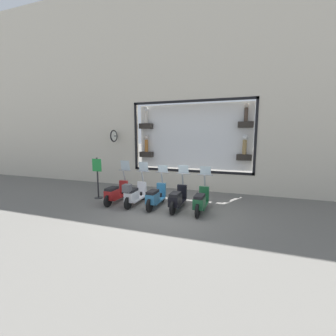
% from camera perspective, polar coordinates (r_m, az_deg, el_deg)
% --- Properties ---
extents(ground_plane, '(120.00, 120.00, 0.00)m').
position_cam_1_polar(ground_plane, '(8.45, -0.07, -10.79)').
color(ground_plane, '#66635E').
extents(building_facade, '(1.24, 36.00, 10.42)m').
position_cam_1_polar(building_facade, '(11.73, 6.17, 20.95)').
color(building_facade, beige).
rests_on(building_facade, ground_plane).
extents(scooter_green_0, '(1.80, 0.60, 1.58)m').
position_cam_1_polar(scooter_green_0, '(8.24, 8.33, -8.28)').
color(scooter_green_0, black).
rests_on(scooter_green_0, ground_plane).
extents(scooter_black_1, '(1.80, 0.60, 1.59)m').
position_cam_1_polar(scooter_black_1, '(8.44, 2.39, -7.79)').
color(scooter_black_1, black).
rests_on(scooter_black_1, ground_plane).
extents(scooter_teal_2, '(1.80, 0.60, 1.54)m').
position_cam_1_polar(scooter_teal_2, '(8.73, -3.22, -7.26)').
color(scooter_teal_2, black).
rests_on(scooter_teal_2, ground_plane).
extents(scooter_white_3, '(1.80, 0.60, 1.65)m').
position_cam_1_polar(scooter_white_3, '(9.03, -8.59, -6.54)').
color(scooter_white_3, black).
rests_on(scooter_white_3, ground_plane).
extents(scooter_red_4, '(1.79, 0.61, 1.67)m').
position_cam_1_polar(scooter_red_4, '(9.53, -13.14, -6.14)').
color(scooter_red_4, black).
rests_on(scooter_red_4, ground_plane).
extents(shop_sign_post, '(0.36, 0.45, 1.80)m').
position_cam_1_polar(shop_sign_post, '(10.32, -17.47, -2.04)').
color(shop_sign_post, '#232326').
rests_on(shop_sign_post, ground_plane).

